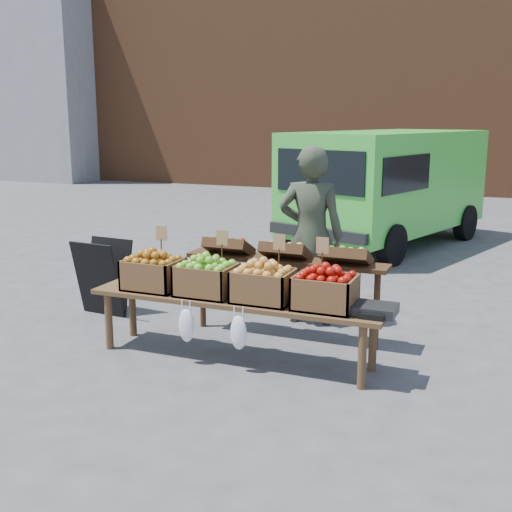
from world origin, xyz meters
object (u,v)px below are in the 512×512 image
at_px(vendor, 311,236).
at_px(crate_green_apples, 325,292).
at_px(chalkboard_sign, 103,277).
at_px(crate_russet_pears, 206,280).
at_px(crate_red_apples, 264,286).
at_px(delivery_van, 387,189).
at_px(back_table, 285,286).
at_px(weighing_scale, 375,310).
at_px(crate_golden_apples, 153,274).
at_px(display_bench, 235,329).

distance_m(vendor, crate_green_apples, 1.41).
relative_size(chalkboard_sign, crate_russet_pears, 1.69).
bearing_deg(vendor, crate_red_apples, 81.14).
bearing_deg(crate_russet_pears, crate_red_apples, 0.00).
distance_m(delivery_van, back_table, 5.07).
height_order(chalkboard_sign, crate_green_apples, crate_green_apples).
xyz_separation_m(chalkboard_sign, weighing_scale, (3.14, -0.69, 0.19)).
bearing_deg(crate_golden_apples, crate_russet_pears, 0.00).
bearing_deg(delivery_van, chalkboard_sign, -94.33).
relative_size(chalkboard_sign, crate_green_apples, 1.69).
relative_size(back_table, display_bench, 0.78).
distance_m(vendor, crate_russet_pears, 1.42).
bearing_deg(crate_golden_apples, chalkboard_sign, 147.15).
bearing_deg(weighing_scale, chalkboard_sign, 167.67).
distance_m(crate_golden_apples, crate_red_apples, 1.10).
xyz_separation_m(delivery_van, crate_golden_apples, (-1.04, -5.77, -0.24)).
relative_size(delivery_van, crate_green_apples, 8.47).
bearing_deg(crate_red_apples, crate_green_apples, 0.00).
height_order(crate_red_apples, crate_green_apples, same).
height_order(delivery_van, crate_green_apples, delivery_van).
bearing_deg(delivery_van, crate_red_apples, -71.29).
bearing_deg(back_table, crate_golden_apples, -145.33).
bearing_deg(crate_golden_apples, delivery_van, 79.77).
bearing_deg(display_bench, crate_russet_pears, 180.00).
relative_size(delivery_van, display_bench, 1.57).
bearing_deg(back_table, crate_green_apples, -49.76).
xyz_separation_m(chalkboard_sign, back_table, (2.10, 0.03, 0.10)).
distance_m(crate_red_apples, weighing_scale, 0.98).
relative_size(vendor, display_bench, 0.69).
relative_size(crate_golden_apples, crate_green_apples, 1.00).
relative_size(crate_russet_pears, crate_green_apples, 1.00).
height_order(vendor, crate_golden_apples, vendor).
xyz_separation_m(back_table, weighing_scale, (1.03, -0.72, 0.09)).
distance_m(crate_golden_apples, crate_russet_pears, 0.55).
relative_size(delivery_van, crate_golden_apples, 8.47).
distance_m(vendor, display_bench, 1.47).
height_order(vendor, crate_red_apples, vendor).
height_order(crate_golden_apples, weighing_scale, crate_golden_apples).
bearing_deg(weighing_scale, back_table, 145.16).
distance_m(back_table, crate_golden_apples, 1.28).
bearing_deg(crate_green_apples, weighing_scale, 0.00).
bearing_deg(weighing_scale, crate_green_apples, 180.00).
bearing_deg(chalkboard_sign, display_bench, -15.38).
bearing_deg(crate_red_apples, weighing_scale, 0.00).
xyz_separation_m(back_table, crate_green_apples, (0.61, -0.72, 0.19)).
height_order(delivery_van, display_bench, delivery_van).
xyz_separation_m(display_bench, weighing_scale, (1.25, 0.00, 0.33)).
relative_size(crate_green_apples, weighing_scale, 1.47).
distance_m(crate_russet_pears, crate_red_apples, 0.55).
relative_size(crate_golden_apples, crate_red_apples, 1.00).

